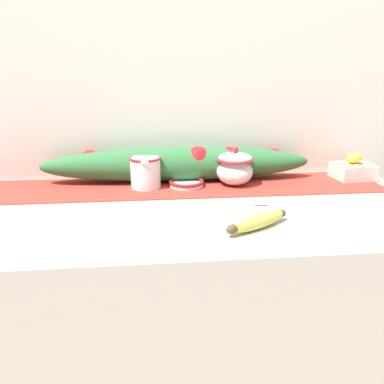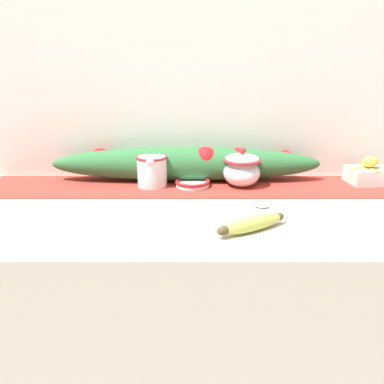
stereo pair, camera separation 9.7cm
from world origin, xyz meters
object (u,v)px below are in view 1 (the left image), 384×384
at_px(banana, 258,221).
at_px(sugar_bowl, 235,168).
at_px(cream_pitcher, 145,171).
at_px(small_dish, 186,183).
at_px(spoon, 256,203).
at_px(gift_box, 353,170).

bearing_deg(banana, sugar_bowl, 86.79).
distance_m(cream_pitcher, banana, 0.44).
xyz_separation_m(sugar_bowl, banana, (-0.02, -0.35, -0.04)).
bearing_deg(sugar_bowl, banana, -93.21).
relative_size(small_dish, banana, 0.64).
relative_size(sugar_bowl, small_dish, 1.10).
bearing_deg(spoon, cream_pitcher, 157.30).
xyz_separation_m(small_dish, banana, (0.13, -0.34, 0.01)).
bearing_deg(sugar_bowl, spoon, -83.42).
height_order(small_dish, banana, banana).
relative_size(cream_pitcher, small_dish, 1.03).
distance_m(cream_pitcher, sugar_bowl, 0.28).
relative_size(cream_pitcher, banana, 0.66).
bearing_deg(spoon, sugar_bowl, 106.04).
xyz_separation_m(spoon, gift_box, (0.39, 0.22, 0.03)).
distance_m(small_dish, gift_box, 0.57).
distance_m(sugar_bowl, spoon, 0.20).
relative_size(banana, spoon, 1.09).
xyz_separation_m(cream_pitcher, spoon, (0.30, -0.19, -0.05)).
height_order(small_dish, spoon, small_dish).
xyz_separation_m(cream_pitcher, sugar_bowl, (0.28, -0.00, 0.00)).
bearing_deg(sugar_bowl, gift_box, 4.48).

